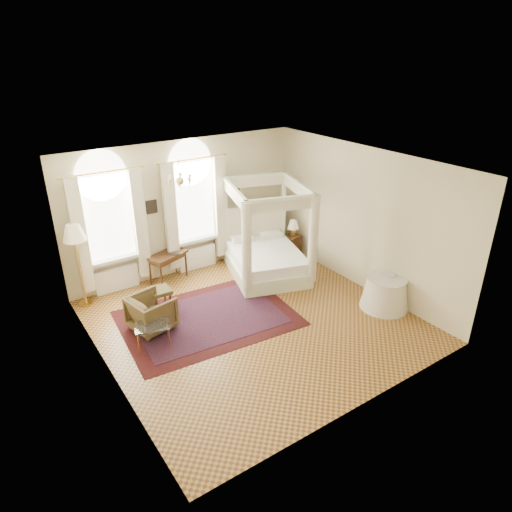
% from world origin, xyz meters
% --- Properties ---
extents(ground, '(6.00, 6.00, 0.00)m').
position_xyz_m(ground, '(0.00, 0.00, 0.00)').
color(ground, '#A66F30').
rests_on(ground, ground).
extents(room_walls, '(6.00, 6.00, 6.00)m').
position_xyz_m(room_walls, '(0.00, 0.00, 1.98)').
color(room_walls, beige).
rests_on(room_walls, ground).
extents(window_left, '(1.62, 0.27, 3.29)m').
position_xyz_m(window_left, '(-1.90, 2.87, 1.49)').
color(window_left, white).
rests_on(window_left, room_walls).
extents(window_right, '(1.62, 0.27, 3.29)m').
position_xyz_m(window_right, '(0.20, 2.87, 1.49)').
color(window_right, white).
rests_on(window_right, room_walls).
extents(chandelier, '(0.51, 0.45, 0.50)m').
position_xyz_m(chandelier, '(-0.90, 1.20, 2.91)').
color(chandelier, '#BF933F').
rests_on(chandelier, room_walls).
extents(wall_pictures, '(2.54, 0.03, 0.39)m').
position_xyz_m(wall_pictures, '(0.09, 2.97, 1.89)').
color(wall_pictures, black).
rests_on(wall_pictures, room_walls).
extents(canopy_bed, '(2.28, 2.55, 2.33)m').
position_xyz_m(canopy_bed, '(1.46, 1.60, 0.53)').
color(canopy_bed, beige).
rests_on(canopy_bed, ground).
extents(nightstand, '(0.48, 0.44, 0.61)m').
position_xyz_m(nightstand, '(2.68, 2.12, 0.30)').
color(nightstand, '#3C2010').
rests_on(nightstand, ground).
extents(nightstand_lamp, '(0.29, 0.29, 0.43)m').
position_xyz_m(nightstand_lamp, '(2.70, 2.12, 0.89)').
color(nightstand_lamp, '#BF933F').
rests_on(nightstand_lamp, nightstand).
extents(writing_desk, '(1.05, 0.78, 0.71)m').
position_xyz_m(writing_desk, '(-0.68, 2.70, 0.61)').
color(writing_desk, '#3C2010').
rests_on(writing_desk, ground).
extents(laptop, '(0.35, 0.29, 0.02)m').
position_xyz_m(laptop, '(-0.51, 2.60, 0.72)').
color(laptop, black).
rests_on(laptop, writing_desk).
extents(stool, '(0.46, 0.46, 0.51)m').
position_xyz_m(stool, '(-1.41, 1.52, 0.42)').
color(stool, '#453A1D').
rests_on(stool, ground).
extents(armchair, '(0.96, 0.94, 0.74)m').
position_xyz_m(armchair, '(-1.84, 0.94, 0.37)').
color(armchair, '#49391F').
rests_on(armchair, ground).
extents(coffee_table, '(0.77, 0.64, 0.45)m').
position_xyz_m(coffee_table, '(-2.05, 0.39, 0.40)').
color(coffee_table, silver).
rests_on(coffee_table, ground).
extents(floor_lamp, '(0.49, 0.49, 1.89)m').
position_xyz_m(floor_lamp, '(-2.70, 2.70, 1.62)').
color(floor_lamp, '#BF933F').
rests_on(floor_lamp, ground).
extents(oriental_rug, '(3.74, 2.83, 0.01)m').
position_xyz_m(oriental_rug, '(-0.73, 0.63, 0.01)').
color(oriental_rug, '#3F0F0F').
rests_on(oriental_rug, ground).
extents(side_table, '(1.05, 1.05, 0.71)m').
position_xyz_m(side_table, '(2.70, -1.13, 0.35)').
color(side_table, '#EFE5CF').
rests_on(side_table, ground).
extents(book, '(0.25, 0.31, 0.03)m').
position_xyz_m(book, '(2.74, -1.06, 0.73)').
color(book, black).
rests_on(book, side_table).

